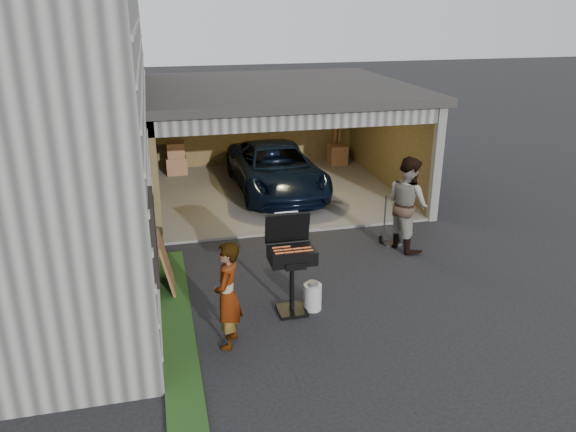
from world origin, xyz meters
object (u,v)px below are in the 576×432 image
Objects in this scene: minivan at (276,171)px; propane_tank at (313,297)px; man at (407,203)px; plywood_panel at (166,264)px; woman at (227,296)px; bbq_grill at (291,258)px; hand_truck at (391,234)px.

minivan is 6.22m from propane_tank.
plywood_panel is (-4.93, -0.72, -0.48)m from man.
bbq_grill is (1.15, 0.74, 0.15)m from woman.
propane_tank is (-2.58, -2.00, -0.76)m from man.
woman is 1.01× the size of bbq_grill.
propane_tank is 0.42× the size of hand_truck.
man reaches higher than bbq_grill.
minivan is 2.73× the size of woman.
hand_truck is at bearing 43.44° from propane_tank.
woman is at bearing -108.80° from minivan.
bbq_grill is (-2.95, -1.98, -0.01)m from man.
bbq_grill is at bearing 176.21° from propane_tank.
man is at bearing 144.21° from woman.
man is (4.09, 2.72, 0.15)m from woman.
hand_truck is (-0.19, 0.26, -0.78)m from man.
bbq_grill reaches higher than propane_tank.
hand_truck reaches higher than plywood_panel.
plywood_panel is (-2.35, 1.28, 0.28)m from propane_tank.
woman reaches higher than minivan.
man reaches higher than propane_tank.
man is 4.32× the size of propane_tank.
bbq_grill is at bearing -143.34° from hand_truck.
minivan is 9.99× the size of propane_tank.
woman is 4.95m from hand_truck.
hand_truck is (4.74, 0.98, -0.30)m from plywood_panel.
hand_truck is at bearing 39.12° from bbq_grill.
plywood_panel reaches higher than propane_tank.
man is 3.55m from bbq_grill.
hand_truck is at bearing 22.25° from man.
bbq_grill is at bearing 109.96° from man.
propane_tank is at bearing 136.03° from woman.
woman is 2.19m from plywood_panel.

